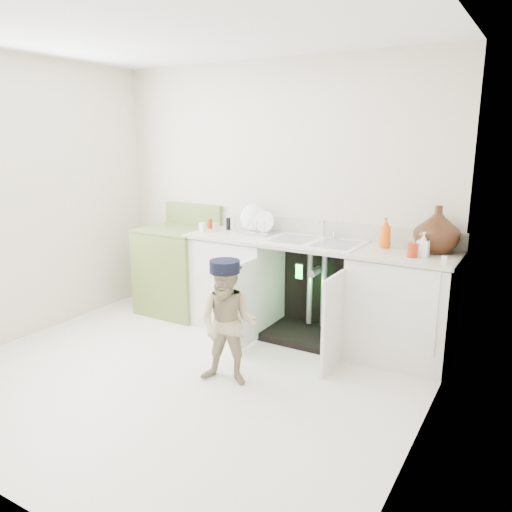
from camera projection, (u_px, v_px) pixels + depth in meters
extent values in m
plane|color=silver|center=(181.00, 377.00, 3.85)|extent=(3.50, 3.50, 0.00)
cube|color=beige|center=(275.00, 195.00, 4.81)|extent=(3.50, 2.50, 0.02)
cube|color=beige|center=(21.00, 201.00, 4.42)|extent=(2.50, 3.00, 0.02)
cube|color=beige|center=(428.00, 242.00, 2.69)|extent=(2.50, 3.00, 0.02)
plane|color=white|center=(168.00, 27.00, 3.26)|extent=(3.50, 3.50, 0.00)
cube|color=white|center=(237.00, 281.00, 4.88)|extent=(0.80, 0.60, 0.86)
cube|color=white|center=(402.00, 309.00, 4.09)|extent=(0.80, 0.60, 0.86)
cube|color=black|center=(324.00, 286.00, 4.71)|extent=(0.80, 0.06, 0.86)
cube|color=black|center=(311.00, 335.00, 4.58)|extent=(0.80, 0.60, 0.06)
cylinder|color=gray|center=(310.00, 287.00, 4.59)|extent=(0.05, 0.05, 0.70)
cylinder|color=gray|center=(324.00, 290.00, 4.53)|extent=(0.05, 0.05, 0.70)
cylinder|color=gray|center=(315.00, 272.00, 4.48)|extent=(0.07, 0.18, 0.07)
cube|color=white|center=(245.00, 305.00, 4.27)|extent=(0.03, 0.40, 0.76)
cube|color=white|center=(333.00, 322.00, 3.87)|extent=(0.02, 0.40, 0.76)
cube|color=beige|center=(314.00, 244.00, 4.37)|extent=(2.44, 0.64, 0.03)
cube|color=beige|center=(327.00, 229.00, 4.60)|extent=(2.44, 0.02, 0.15)
cube|color=white|center=(314.00, 243.00, 4.37)|extent=(0.85, 0.55, 0.02)
cube|color=gray|center=(293.00, 239.00, 4.47)|extent=(0.34, 0.40, 0.01)
cube|color=gray|center=(336.00, 244.00, 4.27)|extent=(0.34, 0.40, 0.01)
cylinder|color=silver|center=(324.00, 228.00, 4.53)|extent=(0.03, 0.03, 0.17)
cylinder|color=silver|center=(321.00, 221.00, 4.47)|extent=(0.02, 0.14, 0.02)
cylinder|color=silver|center=(335.00, 235.00, 4.49)|extent=(0.04, 0.04, 0.06)
cylinder|color=silver|center=(437.00, 313.00, 3.64)|extent=(0.01, 0.01, 0.70)
cube|color=silver|center=(444.00, 260.00, 3.62)|extent=(0.04, 0.02, 0.06)
cube|color=silver|center=(254.00, 232.00, 4.80)|extent=(0.41, 0.27, 0.02)
cylinder|color=silver|center=(252.00, 224.00, 4.82)|extent=(0.26, 0.09, 0.25)
cylinder|color=white|center=(264.00, 226.00, 4.73)|extent=(0.20, 0.05, 0.20)
cylinder|color=silver|center=(234.00, 225.00, 4.78)|extent=(0.01, 0.01, 0.12)
cylinder|color=silver|center=(242.00, 226.00, 4.74)|extent=(0.01, 0.01, 0.12)
cylinder|color=silver|center=(249.00, 226.00, 4.70)|extent=(0.01, 0.01, 0.12)
cylinder|color=silver|center=(256.00, 227.00, 4.66)|extent=(0.01, 0.01, 0.12)
cylinder|color=silver|center=(264.00, 228.00, 4.62)|extent=(0.01, 0.01, 0.12)
imported|color=#4B2515|center=(437.00, 229.00, 3.95)|extent=(0.36, 0.36, 0.37)
imported|color=#F95E0D|center=(385.00, 233.00, 4.13)|extent=(0.10, 0.10, 0.25)
imported|color=white|center=(423.00, 245.00, 3.83)|extent=(0.09, 0.09, 0.19)
cylinder|color=#B72C0F|center=(412.00, 250.00, 3.82)|extent=(0.08, 0.08, 0.11)
cylinder|color=#A82B0E|center=(210.00, 224.00, 5.00)|extent=(0.05, 0.05, 0.10)
cylinder|color=beige|center=(216.00, 227.00, 4.87)|extent=(0.06, 0.06, 0.08)
cylinder|color=black|center=(228.00, 224.00, 4.94)|extent=(0.04, 0.04, 0.12)
cube|color=silver|center=(202.00, 227.00, 4.83)|extent=(0.05, 0.05, 0.09)
cube|color=olive|center=(178.00, 271.00, 5.21)|extent=(0.71, 0.65, 0.86)
cube|color=olive|center=(177.00, 229.00, 5.10)|extent=(0.71, 0.65, 0.02)
cube|color=olive|center=(194.00, 214.00, 5.31)|extent=(0.71, 0.06, 0.22)
cylinder|color=black|center=(153.00, 231.00, 5.06)|extent=(0.16, 0.16, 0.02)
cylinder|color=silver|center=(153.00, 230.00, 5.05)|extent=(0.19, 0.19, 0.01)
cylinder|color=black|center=(173.00, 226.00, 5.32)|extent=(0.16, 0.16, 0.02)
cylinder|color=silver|center=(173.00, 225.00, 5.32)|extent=(0.19, 0.19, 0.01)
cylinder|color=black|center=(181.00, 234.00, 4.88)|extent=(0.16, 0.16, 0.02)
cylinder|color=silver|center=(181.00, 233.00, 4.88)|extent=(0.19, 0.19, 0.01)
cylinder|color=black|center=(200.00, 229.00, 5.15)|extent=(0.16, 0.16, 0.02)
cylinder|color=silver|center=(200.00, 228.00, 5.15)|extent=(0.19, 0.19, 0.01)
imported|color=tan|center=(228.00, 324.00, 3.66)|extent=(0.52, 0.45, 0.93)
cylinder|color=black|center=(227.00, 267.00, 3.55)|extent=(0.27, 0.27, 0.09)
cube|color=black|center=(232.00, 269.00, 3.65)|extent=(0.19, 0.13, 0.01)
cube|color=black|center=(299.00, 271.00, 4.11)|extent=(0.07, 0.01, 0.14)
cube|color=#26F23F|center=(299.00, 272.00, 4.11)|extent=(0.06, 0.00, 0.12)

